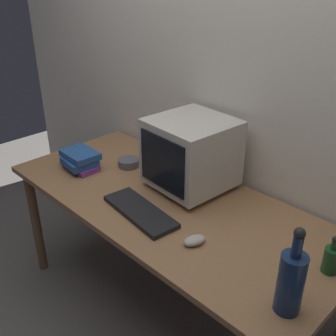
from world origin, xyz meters
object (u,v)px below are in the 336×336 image
Objects in this scene: crt_monitor at (191,153)px; keyboard at (140,211)px; bottle_tall at (291,281)px; book_stack at (80,160)px; computer_mouse at (194,240)px; cd_spindle at (128,163)px; bottle_short at (331,259)px.

crt_monitor is 0.98× the size of keyboard.
crt_monitor is 1.22× the size of bottle_tall.
computer_mouse is at bearing -2.99° from book_stack.
bottle_tall reaches higher than computer_mouse.
bottle_short is at bearing -0.92° from cd_spindle.
keyboard is at bearing -5.87° from book_stack.
cd_spindle reaches higher than keyboard.
bottle_short is 0.74× the size of book_stack.
bottle_tall is 1.54× the size of book_stack.
computer_mouse is at bearing 8.61° from keyboard.
cd_spindle reaches higher than computer_mouse.
bottle_tall is (0.46, -0.04, 0.11)m from computer_mouse.
keyboard is 3.50× the size of cd_spindle.
keyboard is at bearing -88.59° from crt_monitor.
book_stack reaches higher than cd_spindle.
book_stack is 1.82× the size of cd_spindle.
crt_monitor is at bearing 154.37° from bottle_tall.
book_stack is (-0.58, 0.06, 0.04)m from keyboard.
book_stack reaches higher than keyboard.
computer_mouse reaches higher than keyboard.
crt_monitor is 0.83m from bottle_short.
computer_mouse is at bearing -19.31° from cd_spindle.
bottle_short is at bearing 8.03° from book_stack.
crt_monitor reaches higher than computer_mouse.
crt_monitor reaches higher than keyboard.
computer_mouse is 0.47m from bottle_tall.
bottle_short is at bearing -6.98° from crt_monitor.
bottle_tall is 1.25m from cd_spindle.
keyboard is 4.20× the size of computer_mouse.
keyboard is 1.92× the size of book_stack.
bottle_short reaches higher than computer_mouse.
keyboard is 1.25× the size of bottle_tall.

